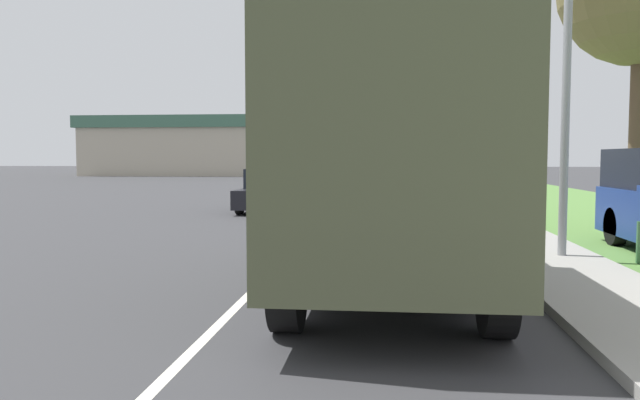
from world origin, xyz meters
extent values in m
plane|color=#38383A|center=(0.00, 40.00, 0.00)|extent=(180.00, 180.00, 0.00)
cube|color=silver|center=(0.00, 40.00, 0.00)|extent=(0.12, 120.00, 0.00)
cube|color=#9E9B93|center=(4.50, 40.00, 0.06)|extent=(1.80, 120.00, 0.12)
cube|color=#56843D|center=(8.90, 40.00, 0.01)|extent=(7.00, 120.00, 0.02)
cube|color=#606647|center=(1.81, 14.31, 1.55)|extent=(2.38, 1.91, 2.04)
cube|color=#4C5138|center=(1.81, 10.89, 1.83)|extent=(2.38, 4.92, 2.59)
cube|color=#606647|center=(1.81, 8.48, 0.88)|extent=(2.26, 0.10, 0.60)
cube|color=red|center=(0.92, 8.46, 1.08)|extent=(0.12, 0.06, 0.12)
cube|color=red|center=(2.71, 8.46, 1.08)|extent=(0.12, 0.06, 0.12)
cylinder|color=black|center=(0.78, 14.21, 0.51)|extent=(0.30, 1.02, 1.02)
cylinder|color=black|center=(2.85, 14.21, 0.51)|extent=(0.30, 1.02, 1.02)
cylinder|color=black|center=(0.78, 9.66, 0.51)|extent=(0.30, 1.02, 1.02)
cylinder|color=black|center=(2.85, 9.66, 0.51)|extent=(0.30, 1.02, 1.02)
cylinder|color=black|center=(0.78, 11.14, 0.51)|extent=(0.30, 1.02, 1.02)
cylinder|color=black|center=(2.85, 11.14, 0.51)|extent=(0.30, 1.02, 1.02)
cube|color=black|center=(-1.97, 23.97, 0.48)|extent=(1.90, 4.25, 0.60)
cube|color=black|center=(-1.97, 24.05, 1.09)|extent=(1.67, 1.91, 0.63)
cylinder|color=black|center=(-2.82, 25.32, 0.32)|extent=(0.20, 0.64, 0.64)
cylinder|color=black|center=(-1.12, 25.32, 0.32)|extent=(0.20, 0.64, 0.64)
cylinder|color=black|center=(-2.82, 22.61, 0.32)|extent=(0.20, 0.64, 0.64)
cylinder|color=black|center=(-1.12, 22.61, 0.32)|extent=(0.20, 0.64, 0.64)
cube|color=navy|center=(-1.53, 39.93, 0.50)|extent=(1.72, 4.74, 0.66)
cube|color=black|center=(-1.53, 40.02, 1.17)|extent=(1.52, 2.13, 0.68)
cylinder|color=black|center=(-2.30, 41.44, 0.32)|extent=(0.20, 0.64, 0.64)
cylinder|color=black|center=(-0.77, 41.44, 0.32)|extent=(0.20, 0.64, 0.64)
cylinder|color=black|center=(-2.30, 38.41, 0.32)|extent=(0.20, 0.64, 0.64)
cylinder|color=black|center=(-0.77, 38.41, 0.32)|extent=(0.20, 0.64, 0.64)
cube|color=silver|center=(1.94, 50.75, 0.49)|extent=(1.78, 4.72, 0.63)
cube|color=black|center=(1.94, 50.84, 1.14)|extent=(1.56, 2.12, 0.66)
cylinder|color=black|center=(1.15, 52.26, 0.32)|extent=(0.20, 0.64, 0.64)
cylinder|color=black|center=(2.73, 52.26, 0.32)|extent=(0.20, 0.64, 0.64)
cylinder|color=black|center=(1.15, 49.24, 0.32)|extent=(0.20, 0.64, 0.64)
cylinder|color=black|center=(2.73, 49.24, 0.32)|extent=(0.20, 0.64, 0.64)
cube|color=navy|center=(-1.90, 64.86, 0.46)|extent=(1.80, 4.89, 0.57)
cube|color=black|center=(-1.90, 64.96, 1.05)|extent=(1.59, 2.20, 0.61)
cylinder|color=black|center=(-2.70, 66.43, 0.32)|extent=(0.20, 0.64, 0.64)
cylinder|color=black|center=(-1.09, 66.43, 0.32)|extent=(0.20, 0.64, 0.64)
cylinder|color=black|center=(-2.70, 63.30, 0.32)|extent=(0.20, 0.64, 0.64)
cylinder|color=black|center=(-1.09, 63.30, 0.32)|extent=(0.20, 0.64, 0.64)
cube|color=navy|center=(1.58, 73.52, 0.47)|extent=(1.80, 4.34, 0.58)
cube|color=black|center=(1.58, 73.60, 1.06)|extent=(1.59, 1.95, 0.62)
cylinder|color=black|center=(0.78, 74.90, 0.32)|extent=(0.20, 0.64, 0.64)
cylinder|color=black|center=(2.39, 74.90, 0.32)|extent=(0.20, 0.64, 0.64)
cylinder|color=black|center=(0.78, 72.13, 0.32)|extent=(0.20, 0.64, 0.64)
cylinder|color=black|center=(2.39, 72.13, 0.32)|extent=(0.20, 0.64, 0.64)
cylinder|color=black|center=(6.36, 16.44, 0.40)|extent=(0.24, 0.76, 0.76)
cylinder|color=gray|center=(4.75, 14.34, 3.75)|extent=(0.14, 0.14, 7.26)
cylinder|color=brown|center=(7.67, 19.02, 2.41)|extent=(0.33, 0.33, 4.77)
cube|color=#B2A893|center=(-18.00, 66.78, 2.33)|extent=(19.76, 12.34, 4.65)
cube|color=#3D6651|center=(-18.00, 66.78, 5.23)|extent=(20.55, 12.84, 1.16)
camera|label=1|loc=(1.76, 3.44, 1.78)|focal=35.00mm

